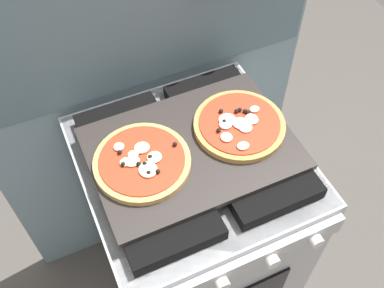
{
  "coord_description": "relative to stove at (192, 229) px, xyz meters",
  "views": [
    {
      "loc": [
        -0.3,
        -0.67,
        1.86
      ],
      "look_at": [
        0.0,
        0.0,
        0.93
      ],
      "focal_mm": 42.09,
      "sensor_mm": 36.0,
      "label": 1
    }
  ],
  "objects": [
    {
      "name": "pizza_left",
      "position": [
        -0.14,
        0.0,
        0.48
      ],
      "size": [
        0.25,
        0.25,
        0.03
      ],
      "color": "tan",
      "rests_on": "baking_tray"
    },
    {
      "name": "ground_plane",
      "position": [
        0.0,
        0.0,
        -0.45
      ],
      "size": [
        4.0,
        4.0,
        0.0
      ],
      "primitive_type": "plane",
      "color": "#4C4742"
    },
    {
      "name": "baking_tray",
      "position": [
        0.0,
        0.0,
        0.46
      ],
      "size": [
        0.54,
        0.38,
        0.02
      ],
      "primitive_type": "cube",
      "color": "#2D2826",
      "rests_on": "stove"
    },
    {
      "name": "kitchen_backsplash",
      "position": [
        0.0,
        0.34,
        0.34
      ],
      "size": [
        1.1,
        0.09,
        1.55
      ],
      "color": "#7A939E",
      "rests_on": "ground_plane"
    },
    {
      "name": "pizza_right",
      "position": [
        0.14,
        0.01,
        0.48
      ],
      "size": [
        0.25,
        0.25,
        0.03
      ],
      "color": "#C18947",
      "rests_on": "baking_tray"
    },
    {
      "name": "stove",
      "position": [
        0.0,
        0.0,
        0.0
      ],
      "size": [
        0.6,
        0.64,
        0.9
      ],
      "color": "#B7BABF",
      "rests_on": "ground_plane"
    }
  ]
}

